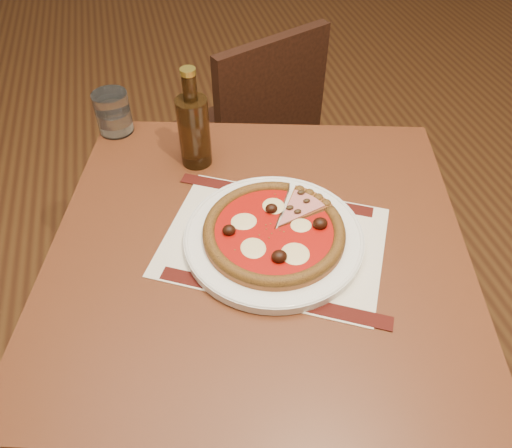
# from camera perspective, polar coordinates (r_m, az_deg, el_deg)

# --- Properties ---
(table) EXTENTS (0.99, 0.99, 0.75)m
(table) POSITION_cam_1_polar(r_m,az_deg,el_deg) (1.04, 0.27, -5.81)
(table) COLOR brown
(table) RESTS_ON ground
(chair_far) EXTENTS (0.51, 0.51, 0.84)m
(chair_far) POSITION_cam_1_polar(r_m,az_deg,el_deg) (1.73, -0.32, 10.78)
(chair_far) COLOR black
(chair_far) RESTS_ON ground
(placemat) EXTENTS (0.51, 0.47, 0.00)m
(placemat) POSITION_cam_1_polar(r_m,az_deg,el_deg) (0.97, 2.02, -1.99)
(placemat) COLOR silver
(placemat) RESTS_ON table
(plate) EXTENTS (0.35, 0.35, 0.02)m
(plate) POSITION_cam_1_polar(r_m,az_deg,el_deg) (0.96, 2.04, -1.59)
(plate) COLOR white
(plate) RESTS_ON placemat
(pizza) EXTENTS (0.27, 0.27, 0.04)m
(pizza) POSITION_cam_1_polar(r_m,az_deg,el_deg) (0.95, 2.07, -0.78)
(pizza) COLOR brown
(pizza) RESTS_ON plate
(ham_slice) EXTENTS (0.12, 0.11, 0.02)m
(ham_slice) POSITION_cam_1_polar(r_m,az_deg,el_deg) (1.01, 5.03, 2.24)
(ham_slice) COLOR brown
(ham_slice) RESTS_ON plate
(water_glass) EXTENTS (0.11, 0.11, 0.10)m
(water_glass) POSITION_cam_1_polar(r_m,az_deg,el_deg) (1.27, -16.02, 12.14)
(water_glass) COLOR white
(water_glass) RESTS_ON table
(bottle) EXTENTS (0.07, 0.07, 0.23)m
(bottle) POSITION_cam_1_polar(r_m,az_deg,el_deg) (1.11, -7.11, 10.79)
(bottle) COLOR #36210D
(bottle) RESTS_ON table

